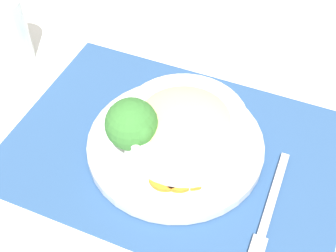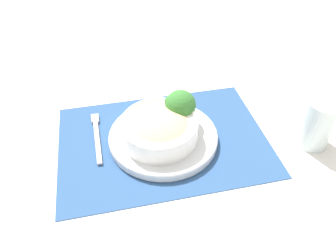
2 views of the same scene
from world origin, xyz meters
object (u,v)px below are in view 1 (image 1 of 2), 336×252
object	(u,v)px
water_glass	(7,35)
bowl	(184,126)
broccoli_floret	(132,125)
fork	(268,213)

from	to	relation	value
water_glass	bowl	bearing A→B (deg)	172.89
bowl	broccoli_floret	bearing A→B (deg)	41.31
water_glass	fork	xyz separation A→B (m)	(-0.53, 0.10, -0.05)
broccoli_floret	water_glass	xyz separation A→B (m)	(0.32, -0.10, -0.02)
bowl	broccoli_floret	size ratio (longest dim) A/B	1.98
water_glass	fork	distance (m)	0.54
bowl	fork	world-z (taller)	bowl
bowl	fork	bearing A→B (deg)	161.08
broccoli_floret	water_glass	distance (m)	0.33
broccoli_floret	bowl	bearing A→B (deg)	-138.69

